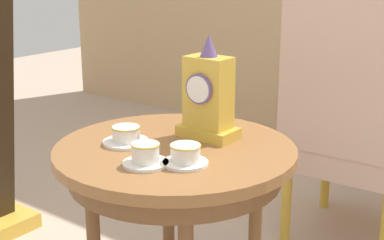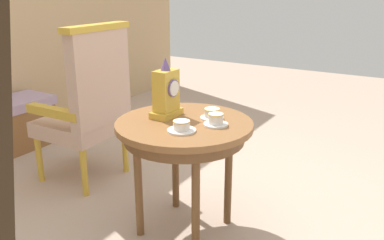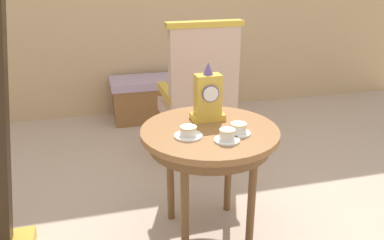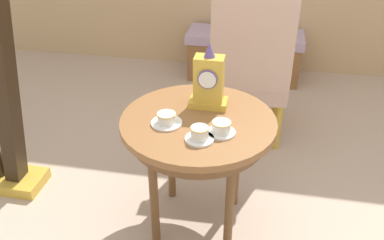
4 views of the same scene
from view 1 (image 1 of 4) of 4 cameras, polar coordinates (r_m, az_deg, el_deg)
side_table at (r=1.81m, az=-1.68°, el=-4.92°), size 0.76×0.76×0.67m
teacup_left at (r=1.81m, az=-6.58°, el=-1.62°), size 0.15×0.15×0.06m
teacup_right at (r=1.62m, az=-4.66°, el=-3.54°), size 0.13×0.13×0.07m
teacup_center at (r=1.62m, az=-0.66°, el=-3.55°), size 0.13×0.13×0.06m
mantel_clock at (r=1.83m, az=1.62°, el=2.28°), size 0.19×0.11×0.34m
armchair at (r=2.48m, az=15.55°, el=0.33°), size 0.56×0.55×1.14m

